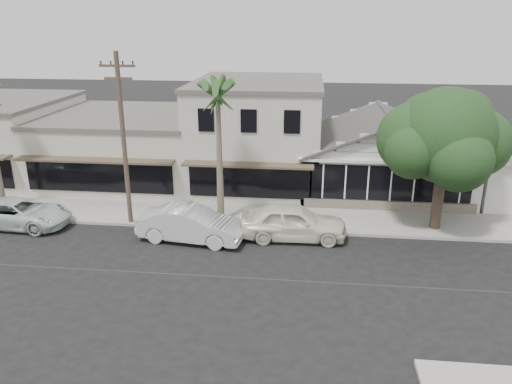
# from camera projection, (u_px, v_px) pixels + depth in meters

# --- Properties ---
(ground) EXTENTS (140.00, 140.00, 0.00)m
(ground) POSITION_uv_depth(u_px,v_px,m) (295.00, 281.00, 21.01)
(ground) COLOR black
(ground) RESTS_ON ground
(sidewalk_north) EXTENTS (90.00, 3.50, 0.15)m
(sidewalk_north) POSITION_uv_depth(u_px,v_px,m) (158.00, 213.00, 28.16)
(sidewalk_north) COLOR #9E9991
(sidewalk_north) RESTS_ON ground
(corner_shop) EXTENTS (10.40, 8.60, 5.10)m
(corner_shop) POSITION_uv_depth(u_px,v_px,m) (383.00, 151.00, 31.34)
(corner_shop) COLOR white
(corner_shop) RESTS_ON ground
(row_building_near) EXTENTS (8.00, 10.00, 6.50)m
(row_building_near) POSITION_uv_depth(u_px,v_px,m) (258.00, 134.00, 32.93)
(row_building_near) COLOR silver
(row_building_near) RESTS_ON ground
(row_building_midnear) EXTENTS (10.00, 10.00, 4.20)m
(row_building_midnear) POSITION_uv_depth(u_px,v_px,m) (128.00, 147.00, 34.25)
(row_building_midnear) COLOR beige
(row_building_midnear) RESTS_ON ground
(utility_pole) EXTENTS (1.80, 0.24, 9.00)m
(utility_pole) POSITION_uv_depth(u_px,v_px,m) (123.00, 137.00, 25.26)
(utility_pole) COLOR brown
(utility_pole) RESTS_ON ground
(car_0) EXTENTS (5.35, 2.29, 1.80)m
(car_0) POSITION_uv_depth(u_px,v_px,m) (293.00, 222.00, 24.79)
(car_0) COLOR white
(car_0) RESTS_ON ground
(car_1) EXTENTS (5.45, 2.50, 1.73)m
(car_1) POSITION_uv_depth(u_px,v_px,m) (191.00, 224.00, 24.59)
(car_1) COLOR silver
(car_1) RESTS_ON ground
(car_2) EXTENTS (5.47, 2.77, 1.48)m
(car_2) POSITION_uv_depth(u_px,v_px,m) (20.00, 213.00, 26.33)
(car_2) COLOR silver
(car_2) RESTS_ON ground
(shade_tree) EXTENTS (6.68, 6.04, 7.42)m
(shade_tree) POSITION_uv_depth(u_px,v_px,m) (443.00, 138.00, 24.69)
(shade_tree) COLOR #4C3A2E
(shade_tree) RESTS_ON ground
(palm_east) EXTENTS (2.71, 2.71, 8.14)m
(palm_east) POSITION_uv_depth(u_px,v_px,m) (218.00, 94.00, 24.75)
(palm_east) COLOR #726651
(palm_east) RESTS_ON ground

